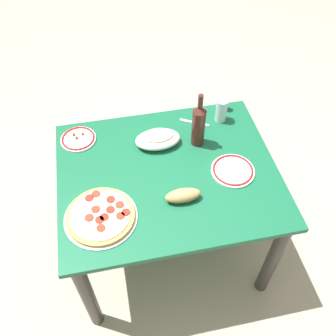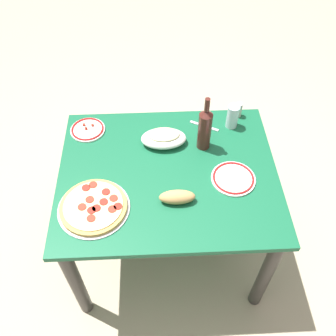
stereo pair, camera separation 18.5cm
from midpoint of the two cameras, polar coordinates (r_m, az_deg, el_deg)
name	(u,v)px [view 1 (the left image)]	position (r m, az deg, el deg)	size (l,w,h in m)	color
ground_plane	(168,243)	(2.49, -2.17, -11.58)	(8.00, 8.00, 0.00)	tan
dining_table	(168,188)	(1.98, -2.68, -3.19)	(1.10, 0.90, 0.74)	#145938
pepperoni_pizza	(101,216)	(1.75, -13.27, -7.34)	(0.34, 0.34, 0.03)	#B7B7BC
baked_pasta_dish	(158,138)	(1.98, -4.26, 4.37)	(0.24, 0.15, 0.08)	white
wine_bottle	(199,124)	(1.92, 1.94, 6.52)	(0.07, 0.07, 0.32)	#471E19
water_glass	(221,110)	(2.10, 5.65, 8.63)	(0.06, 0.06, 0.14)	silver
side_plate_near	(78,139)	(2.09, -16.03, 4.17)	(0.19, 0.19, 0.02)	white
side_plate_far	(233,170)	(1.88, 7.13, -0.53)	(0.22, 0.22, 0.02)	white
bread_loaf	(183,195)	(1.74, -0.74, -4.41)	(0.17, 0.07, 0.06)	tan
spice_shaker	(225,103)	(2.19, 6.31, 9.66)	(0.04, 0.04, 0.09)	silver
fork_right	(194,123)	(2.11, 1.56, 6.81)	(0.17, 0.02, 0.01)	#B7B7BC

